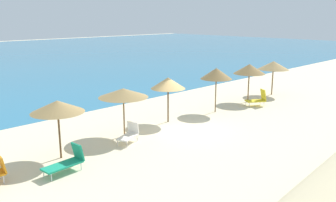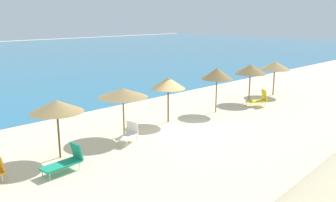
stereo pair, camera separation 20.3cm
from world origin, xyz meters
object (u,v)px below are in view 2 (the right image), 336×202
at_px(beach_umbrella_4, 217,74).
at_px(beach_umbrella_1, 57,106).
at_px(beach_umbrella_6, 275,66).
at_px(beach_umbrella_5, 250,69).
at_px(lounge_chair_3, 259,99).
at_px(lounge_chair_2, 65,161).
at_px(lounge_chair_1, 129,134).
at_px(beach_umbrella_3, 168,83).
at_px(beach_umbrella_2, 123,93).

bearing_deg(beach_umbrella_4, beach_umbrella_1, -179.89).
bearing_deg(beach_umbrella_6, beach_umbrella_1, -179.58).
xyz_separation_m(beach_umbrella_5, lounge_chair_3, (-0.58, -1.16, -1.89)).
height_order(beach_umbrella_1, lounge_chair_3, beach_umbrella_1).
bearing_deg(beach_umbrella_5, lounge_chair_2, -173.97).
bearing_deg(lounge_chair_1, beach_umbrella_6, -109.49).
height_order(beach_umbrella_4, lounge_chair_2, beach_umbrella_4).
height_order(beach_umbrella_1, lounge_chair_2, beach_umbrella_1).
relative_size(lounge_chair_2, lounge_chair_3, 1.14).
bearing_deg(beach_umbrella_5, beach_umbrella_1, -179.52).
bearing_deg(beach_umbrella_5, beach_umbrella_3, 176.59).
bearing_deg(beach_umbrella_3, lounge_chair_3, -12.84).
bearing_deg(beach_umbrella_6, lounge_chair_3, -163.59).
height_order(lounge_chair_2, lounge_chair_3, lounge_chair_3).
xyz_separation_m(beach_umbrella_1, beach_umbrella_4, (10.86, 0.02, 0.19)).
relative_size(lounge_chair_1, lounge_chair_2, 0.82).
relative_size(beach_umbrella_3, beach_umbrella_6, 1.00).
bearing_deg(beach_umbrella_6, beach_umbrella_3, 177.68).
relative_size(lounge_chair_1, lounge_chair_3, 0.94).
relative_size(beach_umbrella_5, lounge_chair_3, 1.86).
distance_m(beach_umbrella_1, beach_umbrella_4, 10.86).
height_order(beach_umbrella_4, beach_umbrella_6, beach_umbrella_4).
bearing_deg(lounge_chair_3, beach_umbrella_1, 118.62).
height_order(beach_umbrella_2, beach_umbrella_4, beach_umbrella_4).
bearing_deg(beach_umbrella_4, beach_umbrella_5, 1.50).
xyz_separation_m(beach_umbrella_6, lounge_chair_1, (-14.86, -0.70, -1.88)).
bearing_deg(beach_umbrella_3, lounge_chair_1, -163.26).
distance_m(beach_umbrella_2, lounge_chair_3, 10.71).
bearing_deg(beach_umbrella_1, beach_umbrella_4, 0.11).
relative_size(beach_umbrella_3, lounge_chair_2, 1.56).
distance_m(beach_umbrella_2, lounge_chair_1, 2.11).
bearing_deg(beach_umbrella_1, lounge_chair_2, -109.96).
height_order(beach_umbrella_2, lounge_chair_1, beach_umbrella_2).
relative_size(beach_umbrella_6, lounge_chair_3, 1.80).
distance_m(beach_umbrella_3, lounge_chair_2, 8.17).
height_order(beach_umbrella_1, beach_umbrella_6, beach_umbrella_6).
bearing_deg(beach_umbrella_6, beach_umbrella_2, 179.12).
relative_size(beach_umbrella_4, lounge_chair_2, 1.70).
bearing_deg(lounge_chair_1, beach_umbrella_2, -46.78).
distance_m(beach_umbrella_2, beach_umbrella_3, 3.39).
distance_m(beach_umbrella_1, beach_umbrella_3, 7.16).
bearing_deg(beach_umbrella_2, beach_umbrella_4, -2.69).
height_order(beach_umbrella_3, lounge_chair_2, beach_umbrella_3).
xyz_separation_m(beach_umbrella_5, beach_umbrella_6, (3.39, 0.01, -0.07)).
bearing_deg(lounge_chair_2, lounge_chair_3, -92.83).
bearing_deg(lounge_chair_2, beach_umbrella_1, -24.60).
bearing_deg(beach_umbrella_5, lounge_chair_1, -176.57).
height_order(beach_umbrella_1, beach_umbrella_2, beach_umbrella_1).
bearing_deg(beach_umbrella_1, beach_umbrella_3, 4.65).
xyz_separation_m(beach_umbrella_3, beach_umbrella_4, (3.72, -0.56, 0.20)).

